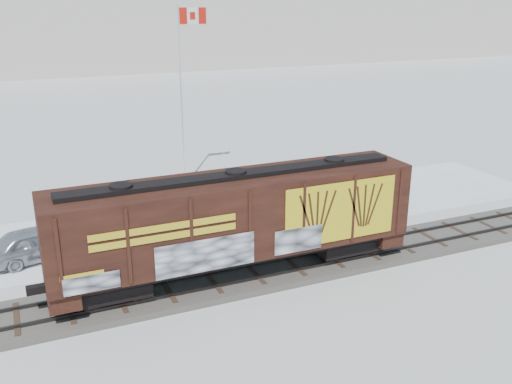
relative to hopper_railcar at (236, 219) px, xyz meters
name	(u,v)px	position (x,y,z in m)	size (l,w,h in m)	color
ground	(292,269)	(2.80, 0.01, -3.00)	(500.00, 500.00, 0.00)	white
rail_track	(292,267)	(2.80, 0.01, -2.85)	(50.00, 3.40, 0.43)	#59544C
parking_strip	(234,216)	(2.80, 7.51, -2.98)	(40.00, 8.00, 0.03)	white
hopper_railcar	(236,219)	(0.00, 0.00, 0.00)	(16.06, 3.06, 4.64)	black
flagpole	(184,123)	(1.96, 14.14, 1.36)	(2.30, 0.90, 11.73)	silver
car_silver	(37,243)	(-8.00, 5.96, -2.13)	(1.96, 4.88, 1.66)	#AEB0B5
car_white	(191,215)	(-0.01, 6.78, -2.22)	(1.57, 4.51, 1.48)	white
car_dark	(367,192)	(11.25, 6.40, -2.29)	(1.90, 4.67, 1.36)	black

